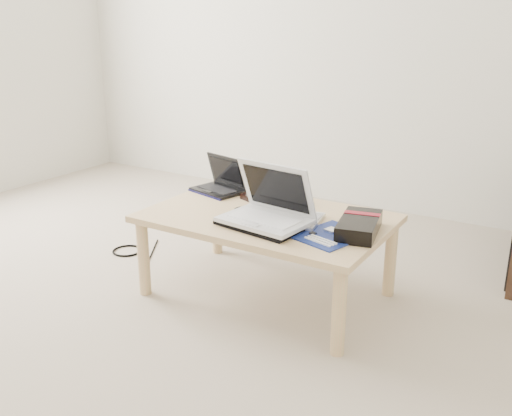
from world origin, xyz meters
The scene contains 13 objects.
ground centered at (0.00, 0.00, 0.00)m, with size 4.00×4.00×0.00m, color #AD9D8C.
coffee_table centered at (0.59, 0.46, 0.35)m, with size 1.10×0.70×0.40m.
book centered at (0.52, 0.67, 0.41)m, with size 0.34×0.31×0.03m.
netbook centered at (0.19, 0.67, 0.44)m, with size 0.30×0.25×0.19m.
tablet centered at (0.59, 0.48, 0.41)m, with size 0.25×0.19×0.01m.
remote centered at (0.82, 0.47, 0.41)m, with size 0.09×0.23×0.02m.
neoprene_sleeve centered at (0.65, 0.34, 0.41)m, with size 0.37×0.27×0.02m, color black.
white_laptop centered at (0.66, 0.35, 0.47)m, with size 0.40×0.30×0.25m.
motherboard centered at (0.95, 0.37, 0.40)m, with size 0.30×0.34×0.01m.
gpu_box centered at (1.04, 0.47, 0.43)m, with size 0.21×0.33×0.07m.
cable_coil centered at (0.47, 0.45, 0.41)m, with size 0.09×0.09×0.01m, color black.
floor_cable_coil centered at (-0.35, 0.50, 0.01)m, with size 0.17×0.17×0.01m, color black.
floor_cable_trail centered at (-0.23, 0.57, 0.00)m, with size 0.01×0.01×0.34m, color black.
Camera 1 is at (1.84, -1.68, 1.26)m, focal length 40.00 mm.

